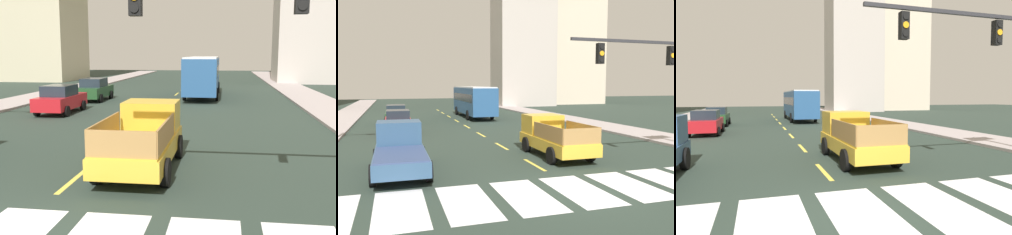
% 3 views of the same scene
% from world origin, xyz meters
% --- Properties ---
extents(lane_dash_0, '(0.16, 2.40, 0.01)m').
position_xyz_m(lane_dash_0, '(0.00, 4.00, 0.00)').
color(lane_dash_0, '#E0C947').
rests_on(lane_dash_0, ground).
extents(lane_dash_1, '(0.16, 2.40, 0.01)m').
position_xyz_m(lane_dash_1, '(0.00, 9.00, 0.00)').
color(lane_dash_1, '#E0C947').
rests_on(lane_dash_1, ground).
extents(lane_dash_2, '(0.16, 2.40, 0.01)m').
position_xyz_m(lane_dash_2, '(0.00, 14.00, 0.00)').
color(lane_dash_2, '#E0C947').
rests_on(lane_dash_2, ground).
extents(lane_dash_3, '(0.16, 2.40, 0.01)m').
position_xyz_m(lane_dash_3, '(0.00, 19.00, 0.00)').
color(lane_dash_3, '#E0C947').
rests_on(lane_dash_3, ground).
extents(lane_dash_4, '(0.16, 2.40, 0.01)m').
position_xyz_m(lane_dash_4, '(0.00, 24.00, 0.00)').
color(lane_dash_4, '#E0C947').
rests_on(lane_dash_4, ground).
extents(lane_dash_5, '(0.16, 2.40, 0.01)m').
position_xyz_m(lane_dash_5, '(0.00, 29.00, 0.00)').
color(lane_dash_5, '#E0C947').
rests_on(lane_dash_5, ground).
extents(lane_dash_6, '(0.16, 2.40, 0.01)m').
position_xyz_m(lane_dash_6, '(0.00, 34.00, 0.00)').
color(lane_dash_6, '#E0C947').
rests_on(lane_dash_6, ground).
extents(lane_dash_7, '(0.16, 2.40, 0.01)m').
position_xyz_m(lane_dash_7, '(0.00, 39.00, 0.00)').
color(lane_dash_7, '#E0C947').
rests_on(lane_dash_7, ground).
extents(pickup_stakebed, '(2.18, 5.20, 1.96)m').
position_xyz_m(pickup_stakebed, '(1.73, 5.82, 0.94)').
color(pickup_stakebed, gold).
rests_on(pickup_stakebed, ground).
extents(city_bus, '(2.72, 10.80, 3.32)m').
position_xyz_m(city_bus, '(2.42, 27.18, 1.95)').
color(city_bus, '#285388').
rests_on(city_bus, ground).
extents(sedan_near_left, '(2.02, 4.40, 1.72)m').
position_xyz_m(sedan_near_left, '(-5.61, 16.49, 0.86)').
color(sedan_near_left, red).
rests_on(sedan_near_left, ground).
extents(sedan_near_right, '(2.02, 4.40, 1.72)m').
position_xyz_m(sedan_near_right, '(-5.69, 23.18, 0.86)').
color(sedan_near_right, '#214725').
rests_on(sedan_near_right, ground).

